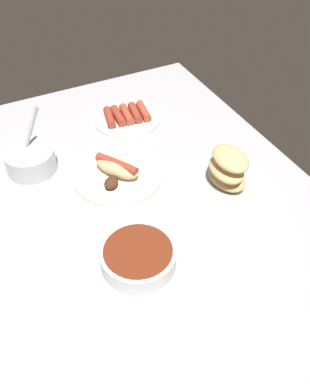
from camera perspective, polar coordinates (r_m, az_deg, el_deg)
ground_plane at (r=113.23cm, az=-2.11°, el=-0.59°), size 120.00×90.00×3.00cm
bowl_coleslaw at (r=121.84cm, az=-16.55°, el=4.28°), size 13.73×13.73×16.19cm
bread_stack at (r=112.61cm, az=9.82°, el=3.12°), size 12.92×9.97×10.80cm
plate_hotdog_assembled at (r=116.07cm, az=-5.17°, el=2.72°), size 24.97×24.97×5.61cm
bowl_chili at (r=94.75cm, az=-2.30°, el=-8.67°), size 17.17×17.17×4.66cm
plate_sausages at (r=138.22cm, az=-3.84°, el=10.13°), size 21.41×21.41×3.58cm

